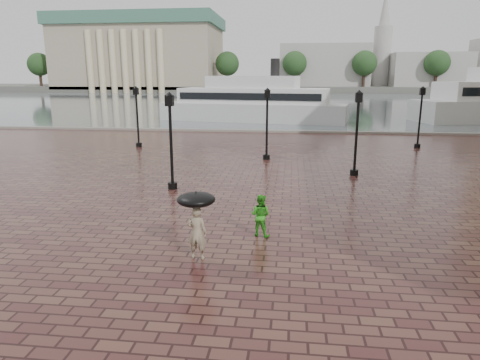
% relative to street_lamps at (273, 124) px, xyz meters
% --- Properties ---
extents(ground, '(300.00, 300.00, 0.00)m').
position_rel_street_lamps_xyz_m(ground, '(1.60, -17.60, -2.33)').
color(ground, '#371A19').
rests_on(ground, ground).
extents(harbour_water, '(240.00, 240.00, 0.00)m').
position_rel_street_lamps_xyz_m(harbour_water, '(1.60, 74.40, -2.33)').
color(harbour_water, '#4C575C').
rests_on(harbour_water, ground).
extents(quay_edge, '(80.00, 0.60, 0.30)m').
position_rel_street_lamps_xyz_m(quay_edge, '(1.60, 14.40, -2.33)').
color(quay_edge, slate).
rests_on(quay_edge, ground).
extents(far_shore, '(300.00, 60.00, 2.00)m').
position_rel_street_lamps_xyz_m(far_shore, '(1.60, 142.40, -1.33)').
color(far_shore, '#4C4C47').
rests_on(far_shore, ground).
extents(museum, '(57.00, 32.50, 26.00)m').
position_rel_street_lamps_xyz_m(museum, '(-53.40, 127.01, 11.58)').
color(museum, gray).
rests_on(museum, ground).
extents(distant_skyline, '(102.50, 22.00, 33.00)m').
position_rel_street_lamps_xyz_m(distant_skyline, '(49.74, 132.40, 7.13)').
color(distant_skyline, '#9F9C97').
rests_on(distant_skyline, ground).
extents(far_trees, '(188.00, 8.00, 13.50)m').
position_rel_street_lamps_xyz_m(far_trees, '(1.60, 120.40, 7.09)').
color(far_trees, '#2D2119').
rests_on(far_trees, ground).
extents(street_lamps, '(21.44, 14.44, 4.40)m').
position_rel_street_lamps_xyz_m(street_lamps, '(0.00, 0.00, 0.00)').
color(street_lamps, black).
rests_on(street_lamps, ground).
extents(adult_pedestrian, '(0.61, 0.42, 1.59)m').
position_rel_street_lamps_xyz_m(adult_pedestrian, '(-1.48, -15.37, -1.53)').
color(adult_pedestrian, gray).
rests_on(adult_pedestrian, ground).
extents(child_pedestrian, '(0.83, 0.73, 1.43)m').
position_rel_street_lamps_xyz_m(child_pedestrian, '(0.21, -13.28, -1.61)').
color(child_pedestrian, '#2B961B').
rests_on(child_pedestrian, ground).
extents(ferry_near, '(22.68, 9.12, 7.25)m').
position_rel_street_lamps_xyz_m(ferry_near, '(-3.52, 24.88, -0.15)').
color(ferry_near, '#BABABA').
rests_on(ferry_near, ground).
extents(umbrella, '(1.10, 1.10, 1.11)m').
position_rel_street_lamps_xyz_m(umbrella, '(-1.48, -15.37, -0.52)').
color(umbrella, black).
rests_on(umbrella, ground).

